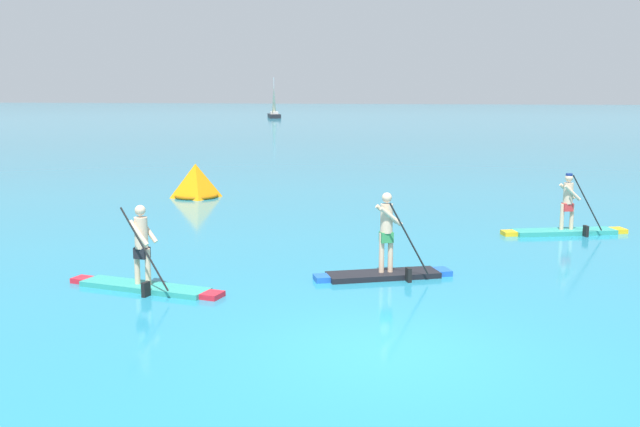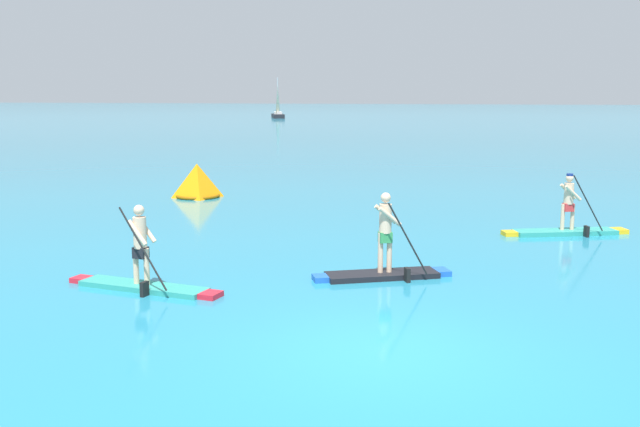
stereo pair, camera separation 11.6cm
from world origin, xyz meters
The scene contains 6 objects.
ground centered at (0.00, 0.00, 0.00)m, with size 440.00×440.00×0.00m, color teal.
paddleboarder_near_left centered at (-5.10, 2.44, 0.35)m, with size 3.43×1.08×1.74m.
paddleboarder_mid_center centered at (-0.59, 4.42, 0.37)m, with size 2.87×1.64×1.83m.
paddleboarder_far_right centered at (3.65, 10.24, 0.30)m, with size 3.46×1.61×1.71m.
race_marker_buoy centered at (-8.96, 14.67, 0.56)m, with size 1.86×1.86×1.25m.
sailboat_left_horizon centered at (-28.95, 94.85, 0.68)m, with size 3.55×6.15×5.94m.
Camera 2 is at (1.40, -10.42, 3.87)m, focal length 40.91 mm.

